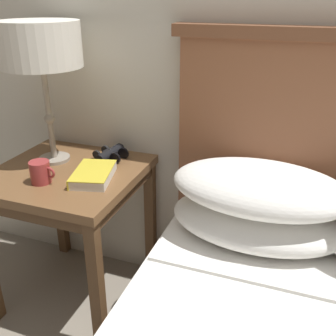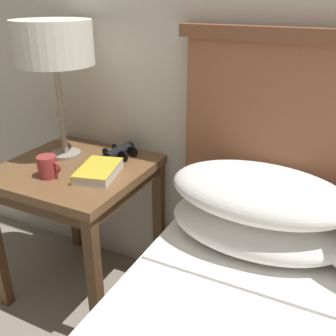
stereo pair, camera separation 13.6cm
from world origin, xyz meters
name	(u,v)px [view 1 (the left image)]	position (x,y,z in m)	size (l,w,h in m)	color
nightstand	(69,188)	(-0.64, 0.74, 0.55)	(0.58, 0.58, 0.63)	brown
table_lamp	(40,47)	(-0.75, 0.81, 1.10)	(0.31, 0.31, 0.56)	gray
book_on_nightstand	(93,175)	(-0.50, 0.70, 0.65)	(0.19, 0.24, 0.04)	silver
binoculars_pair	(110,154)	(-0.53, 0.90, 0.65)	(0.15, 0.16, 0.05)	black
coffee_mug	(41,172)	(-0.66, 0.61, 0.67)	(0.10, 0.08, 0.08)	#993333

